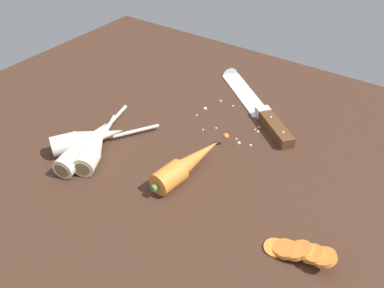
# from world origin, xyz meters

# --- Properties ---
(ground_plane) EXTENTS (1.20, 0.90, 0.04)m
(ground_plane) POSITION_xyz_m (0.00, 0.00, -0.02)
(ground_plane) COLOR #42281C
(chefs_knife) EXTENTS (0.29, 0.24, 0.04)m
(chefs_knife) POSITION_xyz_m (0.01, 0.20, 0.01)
(chefs_knife) COLOR silver
(chefs_knife) RESTS_ON ground_plane
(whole_carrot) EXTENTS (0.06, 0.20, 0.04)m
(whole_carrot) POSITION_xyz_m (0.03, -0.08, 0.02)
(whole_carrot) COLOR orange
(whole_carrot) RESTS_ON ground_plane
(parsnip_front) EXTENTS (0.13, 0.19, 0.04)m
(parsnip_front) POSITION_xyz_m (-0.17, -0.13, 0.02)
(parsnip_front) COLOR silver
(parsnip_front) RESTS_ON ground_plane
(parsnip_mid_left) EXTENTS (0.08, 0.24, 0.04)m
(parsnip_mid_left) POSITION_xyz_m (-0.16, -0.14, 0.02)
(parsnip_mid_left) COLOR silver
(parsnip_mid_left) RESTS_ON ground_plane
(parsnip_mid_right) EXTENTS (0.10, 0.17, 0.04)m
(parsnip_mid_right) POSITION_xyz_m (-0.14, -0.14, 0.02)
(parsnip_mid_right) COLOR silver
(parsnip_mid_right) RESTS_ON ground_plane
(carrot_slice_stack) EXTENTS (0.10, 0.05, 0.04)m
(carrot_slice_stack) POSITION_xyz_m (0.27, -0.14, 0.01)
(carrot_slice_stack) COLOR orange
(carrot_slice_stack) RESTS_ON ground_plane
(mince_crumbs) EXTENTS (0.15, 0.12, 0.01)m
(mince_crumbs) POSITION_xyz_m (0.01, 0.10, 0.00)
(mince_crumbs) COLOR beige
(mince_crumbs) RESTS_ON ground_plane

